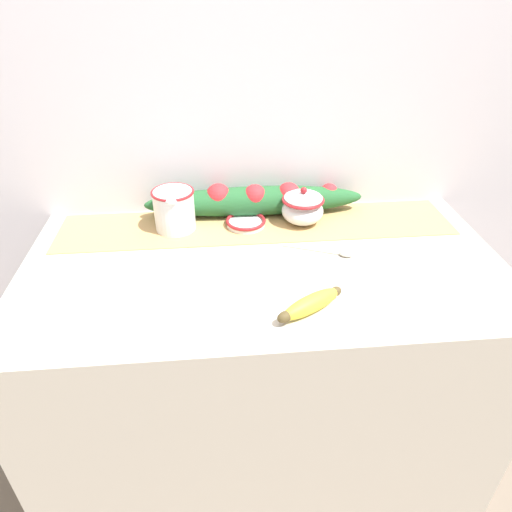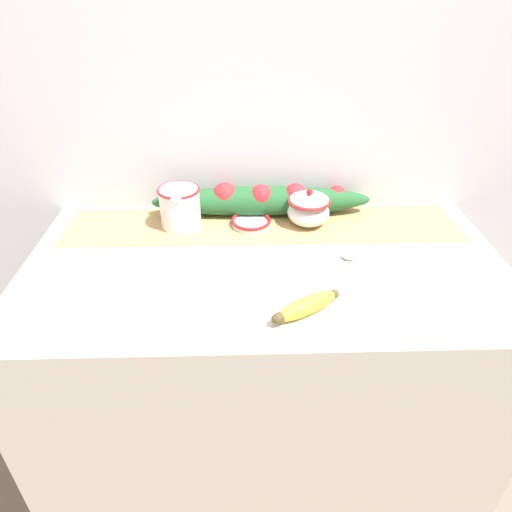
{
  "view_description": "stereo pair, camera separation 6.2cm",
  "coord_description": "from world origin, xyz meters",
  "px_view_note": "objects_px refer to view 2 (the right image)",
  "views": [
    {
      "loc": [
        -0.12,
        -0.99,
        1.61
      ],
      "look_at": [
        -0.03,
        -0.04,
        0.99
      ],
      "focal_mm": 32.0,
      "sensor_mm": 36.0,
      "label": 1
    },
    {
      "loc": [
        -0.05,
        -1.0,
        1.61
      ],
      "look_at": [
        -0.03,
        -0.04,
        0.99
      ],
      "focal_mm": 32.0,
      "sensor_mm": 36.0,
      "label": 2
    }
  ],
  "objects_px": {
    "cream_pitcher": "(180,206)",
    "sugar_bowl": "(309,209)",
    "banana": "(306,306)",
    "small_dish": "(251,222)",
    "spoon": "(342,256)"
  },
  "relations": [
    {
      "from": "cream_pitcher",
      "to": "sugar_bowl",
      "type": "bearing_deg",
      "value": -0.18
    },
    {
      "from": "sugar_bowl",
      "to": "small_dish",
      "type": "bearing_deg",
      "value": -179.43
    },
    {
      "from": "cream_pitcher",
      "to": "spoon",
      "type": "relative_size",
      "value": 0.78
    },
    {
      "from": "cream_pitcher",
      "to": "spoon",
      "type": "bearing_deg",
      "value": -22.77
    },
    {
      "from": "sugar_bowl",
      "to": "banana",
      "type": "relative_size",
      "value": 0.73
    },
    {
      "from": "small_dish",
      "to": "spoon",
      "type": "distance_m",
      "value": 0.3
    },
    {
      "from": "cream_pitcher",
      "to": "small_dish",
      "type": "xyz_separation_m",
      "value": [
        0.21,
        -0.0,
        -0.05
      ]
    },
    {
      "from": "banana",
      "to": "small_dish",
      "type": "bearing_deg",
      "value": 105.69
    },
    {
      "from": "sugar_bowl",
      "to": "small_dish",
      "type": "distance_m",
      "value": 0.18
    },
    {
      "from": "small_dish",
      "to": "spoon",
      "type": "xyz_separation_m",
      "value": [
        0.24,
        -0.19,
        -0.01
      ]
    },
    {
      "from": "sugar_bowl",
      "to": "spoon",
      "type": "xyz_separation_m",
      "value": [
        0.07,
        -0.19,
        -0.05
      ]
    },
    {
      "from": "cream_pitcher",
      "to": "sugar_bowl",
      "type": "relative_size",
      "value": 1.15
    },
    {
      "from": "cream_pitcher",
      "to": "sugar_bowl",
      "type": "xyz_separation_m",
      "value": [
        0.38,
        -0.0,
        -0.01
      ]
    },
    {
      "from": "cream_pitcher",
      "to": "spoon",
      "type": "distance_m",
      "value": 0.49
    },
    {
      "from": "small_dish",
      "to": "cream_pitcher",
      "type": "bearing_deg",
      "value": 179.21
    }
  ]
}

